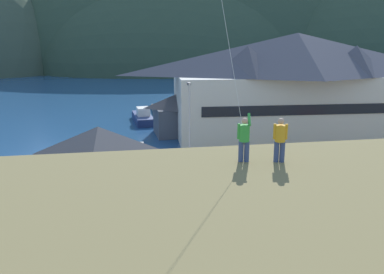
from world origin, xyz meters
TOP-DOWN VIEW (x-y plane):
  - ground_plane at (0.00, 0.00)m, footprint 600.00×600.00m
  - parking_lot_pad at (0.00, 5.00)m, footprint 40.00×20.00m
  - bay_water at (0.00, 60.00)m, footprint 360.00×84.00m
  - far_hill_east_peak at (11.34, 116.33)m, footprint 94.26×57.23m
  - far_hill_center_saddle at (20.72, 121.94)m, footprint 143.99×53.88m
  - harbor_lodge at (13.48, 22.68)m, footprint 30.07×12.89m
  - storage_shed_near_lot at (-8.26, 6.16)m, footprint 7.00×6.43m
  - storage_shed_waterside at (0.02, 25.29)m, footprint 6.48×5.72m
  - wharf_dock at (-0.52, 36.37)m, footprint 3.20×14.83m
  - moored_boat_wharfside at (-4.02, 32.96)m, footprint 2.92×7.46m
  - moored_boat_outer_mooring at (2.94, 34.11)m, footprint 2.84×7.10m
  - parked_car_corner_spot at (4.78, 5.91)m, footprint 4.21×2.08m
  - parked_car_back_row_right at (-0.24, 0.60)m, footprint 4.32×2.29m
  - parking_light_pole at (-1.09, 10.55)m, footprint 0.24×0.78m
  - person_kite_flyer at (-1.82, -7.15)m, footprint 0.60×0.62m
  - person_companion at (-0.47, -7.42)m, footprint 0.54×0.40m

SIDE VIEW (x-z plane):
  - ground_plane at x=0.00m, z-range 0.00..0.00m
  - far_hill_east_peak at x=11.34m, z-range -29.92..29.92m
  - far_hill_center_saddle at x=20.72m, z-range -40.45..40.45m
  - bay_water at x=0.00m, z-range 0.00..0.03m
  - parking_lot_pad at x=0.00m, z-range 0.00..0.10m
  - wharf_dock at x=-0.52m, z-range 0.00..0.70m
  - moored_boat_wharfside at x=-4.02m, z-range -0.36..1.80m
  - moored_boat_outer_mooring at x=2.94m, z-range -0.36..1.80m
  - parked_car_corner_spot at x=4.78m, z-range 0.15..1.97m
  - parked_car_back_row_right at x=-0.24m, z-range 0.15..1.97m
  - storage_shed_waterside at x=0.02m, z-range 0.10..5.19m
  - storage_shed_near_lot at x=-8.26m, z-range 0.11..5.75m
  - parking_light_pole at x=-1.09m, z-range 0.65..8.56m
  - harbor_lodge at x=13.48m, z-range 0.37..12.41m
  - person_companion at x=-0.47m, z-range 7.09..8.83m
  - person_kite_flyer at x=-1.82m, z-range 7.05..8.90m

